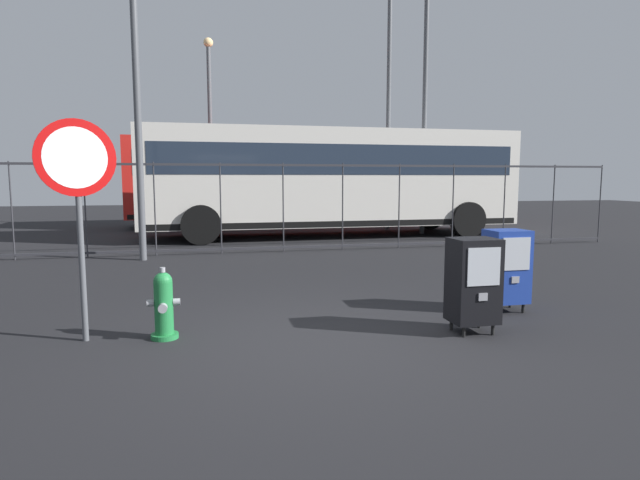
{
  "coord_description": "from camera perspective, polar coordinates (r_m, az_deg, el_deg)",
  "views": [
    {
      "loc": [
        -1.11,
        -5.03,
        1.64
      ],
      "look_at": [
        0.3,
        1.2,
        0.9
      ],
      "focal_mm": 29.53,
      "sensor_mm": 36.0,
      "label": 1
    }
  ],
  "objects": [
    {
      "name": "fire_hydrant",
      "position": [
        5.69,
        -16.58,
        -6.79
      ],
      "size": [
        0.33,
        0.31,
        0.75
      ],
      "color": "#1E7238",
      "rests_on": "ground_plane"
    },
    {
      "name": "bus_near",
      "position": [
        15.16,
        1.17,
        6.88
      ],
      "size": [
        10.52,
        2.86,
        3.0
      ],
      "rotation": [
        0.0,
        0.0,
        0.01
      ],
      "color": "beige",
      "rests_on": "ground_plane"
    },
    {
      "name": "street_light_near_right",
      "position": [
        17.35,
        7.46,
        15.76
      ],
      "size": [
        0.32,
        0.32,
        7.68
      ],
      "color": "#4C4F54",
      "rests_on": "ground_plane"
    },
    {
      "name": "street_light_far_left",
      "position": [
        18.57,
        -11.84,
        12.86
      ],
      "size": [
        0.32,
        0.32,
        6.3
      ],
      "color": "#4C4F54",
      "rests_on": "ground_plane"
    },
    {
      "name": "newspaper_box_primary",
      "position": [
        5.85,
        16.28,
        -4.22
      ],
      "size": [
        0.48,
        0.42,
        1.02
      ],
      "color": "black",
      "rests_on": "ground_plane"
    },
    {
      "name": "fence_barrier",
      "position": [
        11.79,
        -7.34,
        3.55
      ],
      "size": [
        18.03,
        0.04,
        2.0
      ],
      "color": "#2D2D33",
      "rests_on": "ground_plane"
    },
    {
      "name": "stop_sign",
      "position": [
        5.73,
        -24.8,
        5.59
      ],
      "size": [
        0.71,
        0.31,
        2.23
      ],
      "color": "#4C4F54",
      "rests_on": "ground_plane"
    },
    {
      "name": "ground_plane",
      "position": [
        5.41,
        -0.3,
        -11.05
      ],
      "size": [
        60.0,
        60.0,
        0.0
      ],
      "primitive_type": "plane",
      "color": "black"
    },
    {
      "name": "newspaper_box_secondary",
      "position": [
        6.92,
        19.53,
        -2.67
      ],
      "size": [
        0.48,
        0.42,
        1.02
      ],
      "color": "black",
      "rests_on": "ground_plane"
    },
    {
      "name": "street_light_far_right",
      "position": [
        16.35,
        11.31,
        15.4
      ],
      "size": [
        0.32,
        0.32,
        7.21
      ],
      "color": "#4C4F54",
      "rests_on": "ground_plane"
    },
    {
      "name": "bus_far",
      "position": [
        19.09,
        -4.36,
        6.82
      ],
      "size": [
        10.63,
        3.26,
        3.0
      ],
      "rotation": [
        0.0,
        0.0,
        0.06
      ],
      "color": "red",
      "rests_on": "ground_plane"
    },
    {
      "name": "street_light_near_left",
      "position": [
        11.58,
        -19.51,
        21.48
      ],
      "size": [
        0.32,
        0.32,
        8.2
      ],
      "color": "#4C4F54",
      "rests_on": "ground_plane"
    }
  ]
}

